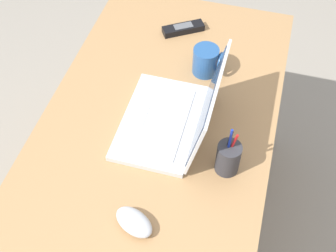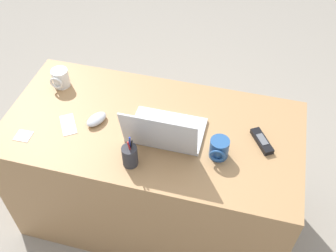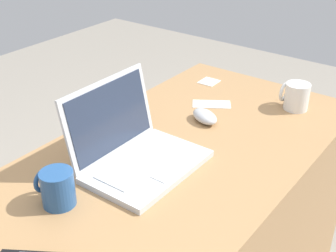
{
  "view_description": "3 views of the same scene",
  "coord_description": "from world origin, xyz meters",
  "px_view_note": "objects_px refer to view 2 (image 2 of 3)",
  "views": [
    {
      "loc": [
        0.71,
        0.25,
        1.8
      ],
      "look_at": [
        -0.05,
        0.04,
        0.78
      ],
      "focal_mm": 46.98,
      "sensor_mm": 36.0,
      "label": 1
    },
    {
      "loc": [
        -0.39,
        1.2,
        2.1
      ],
      "look_at": [
        -0.09,
        0.02,
        0.79
      ],
      "focal_mm": 41.84,
      "sensor_mm": 36.0,
      "label": 2
    },
    {
      "loc": [
        -0.92,
        -0.69,
        1.48
      ],
      "look_at": [
        -0.0,
        -0.0,
        0.85
      ],
      "focal_mm": 49.39,
      "sensor_mm": 36.0,
      "label": 3
    }
  ],
  "objects_px": {
    "cordless_phone": "(262,141)",
    "pen_holder": "(130,156)",
    "coffee_mug_white": "(219,149)",
    "computer_mouse": "(96,119)",
    "laptop": "(164,131)",
    "coffee_mug_tall": "(60,78)"
  },
  "relations": [
    {
      "from": "cordless_phone",
      "to": "pen_holder",
      "type": "height_order",
      "value": "pen_holder"
    },
    {
      "from": "coffee_mug_white",
      "to": "pen_holder",
      "type": "height_order",
      "value": "pen_holder"
    },
    {
      "from": "cordless_phone",
      "to": "pen_holder",
      "type": "relative_size",
      "value": 0.89
    },
    {
      "from": "pen_holder",
      "to": "computer_mouse",
      "type": "bearing_deg",
      "value": -39.82
    },
    {
      "from": "coffee_mug_white",
      "to": "pen_holder",
      "type": "bearing_deg",
      "value": 20.92
    },
    {
      "from": "laptop",
      "to": "coffee_mug_white",
      "type": "bearing_deg",
      "value": 171.14
    },
    {
      "from": "coffee_mug_white",
      "to": "coffee_mug_tall",
      "type": "xyz_separation_m",
      "value": [
        0.87,
        -0.26,
        0.0
      ]
    },
    {
      "from": "pen_holder",
      "to": "laptop",
      "type": "bearing_deg",
      "value": -120.55
    },
    {
      "from": "computer_mouse",
      "to": "coffee_mug_white",
      "type": "distance_m",
      "value": 0.6
    },
    {
      "from": "laptop",
      "to": "cordless_phone",
      "type": "distance_m",
      "value": 0.44
    },
    {
      "from": "coffee_mug_white",
      "to": "cordless_phone",
      "type": "height_order",
      "value": "coffee_mug_white"
    },
    {
      "from": "laptop",
      "to": "pen_holder",
      "type": "relative_size",
      "value": 2.04
    },
    {
      "from": "coffee_mug_white",
      "to": "coffee_mug_tall",
      "type": "relative_size",
      "value": 0.99
    },
    {
      "from": "coffee_mug_white",
      "to": "pen_holder",
      "type": "xyz_separation_m",
      "value": [
        0.36,
        0.14,
        0.0
      ]
    },
    {
      "from": "laptop",
      "to": "cordless_phone",
      "type": "xyz_separation_m",
      "value": [
        -0.43,
        -0.08,
        -0.03
      ]
    },
    {
      "from": "coffee_mug_tall",
      "to": "pen_holder",
      "type": "bearing_deg",
      "value": 141.97
    },
    {
      "from": "laptop",
      "to": "coffee_mug_tall",
      "type": "xyz_separation_m",
      "value": [
        0.61,
        -0.22,
        0.0
      ]
    },
    {
      "from": "coffee_mug_white",
      "to": "coffee_mug_tall",
      "type": "height_order",
      "value": "same"
    },
    {
      "from": "pen_holder",
      "to": "coffee_mug_white",
      "type": "bearing_deg",
      "value": -159.08
    },
    {
      "from": "cordless_phone",
      "to": "pen_holder",
      "type": "bearing_deg",
      "value": 25.84
    },
    {
      "from": "laptop",
      "to": "coffee_mug_tall",
      "type": "distance_m",
      "value": 0.65
    },
    {
      "from": "cordless_phone",
      "to": "pen_holder",
      "type": "distance_m",
      "value": 0.6
    }
  ]
}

